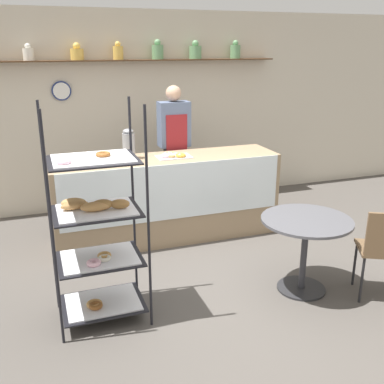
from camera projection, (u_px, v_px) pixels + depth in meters
The scene contains 9 objects.
ground_plane at pixel (209, 291), 4.30m from camera, with size 14.00×14.00×0.00m, color #4C4742.
back_wall at pixel (138, 110), 6.32m from camera, with size 10.00×0.30×2.70m.
display_counter at pixel (167, 198), 5.35m from camera, with size 2.66×0.65×1.00m.
pastry_rack at pixel (97, 230), 3.65m from camera, with size 0.74×0.56×1.84m.
person_worker at pixel (174, 149), 5.75m from camera, with size 0.39×0.23×1.77m.
cafe_table at pixel (305, 236), 4.16m from camera, with size 0.84×0.84×0.73m.
cafe_chair at pixel (383, 245), 3.99m from camera, with size 0.51×0.51×0.88m.
coffee_carafe at pixel (129, 144), 5.10m from camera, with size 0.14×0.14×0.34m.
donut_tray_counter at pixel (173, 155), 5.21m from camera, with size 0.40×0.27×0.05m.
Camera 1 is at (-1.42, -3.52, 2.24)m, focal length 42.00 mm.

